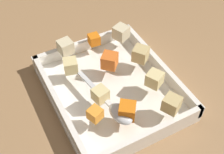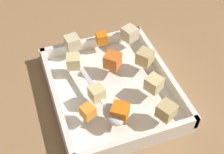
% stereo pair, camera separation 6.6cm
% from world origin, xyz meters
% --- Properties ---
extents(ground_plane, '(4.00, 4.00, 0.00)m').
position_xyz_m(ground_plane, '(0.00, 0.00, 0.00)').
color(ground_plane, '#936D47').
extents(baking_dish, '(0.32, 0.27, 0.05)m').
position_xyz_m(baking_dish, '(0.01, 0.00, 0.01)').
color(baking_dish, white).
rests_on(baking_dish, ground_plane).
extents(carrot_chunk_near_right, '(0.05, 0.05, 0.03)m').
position_xyz_m(carrot_chunk_near_right, '(0.11, -0.02, 0.06)').
color(carrot_chunk_near_right, orange).
rests_on(carrot_chunk_near_right, baking_dish).
extents(carrot_chunk_corner_ne, '(0.03, 0.03, 0.03)m').
position_xyz_m(carrot_chunk_corner_ne, '(-0.12, 0.02, 0.06)').
color(carrot_chunk_corner_ne, orange).
rests_on(carrot_chunk_corner_ne, baking_dish).
extents(carrot_chunk_far_right, '(0.03, 0.03, 0.03)m').
position_xyz_m(carrot_chunk_far_right, '(0.09, -0.07, 0.06)').
color(carrot_chunk_far_right, orange).
rests_on(carrot_chunk_far_right, baking_dish).
extents(carrot_chunk_near_left, '(0.05, 0.05, 0.03)m').
position_xyz_m(carrot_chunk_near_left, '(-0.03, 0.02, 0.06)').
color(carrot_chunk_near_left, orange).
rests_on(carrot_chunk_near_left, baking_dish).
extents(potato_chunk_corner_nw, '(0.04, 0.04, 0.03)m').
position_xyz_m(potato_chunk_corner_nw, '(-0.12, -0.05, 0.06)').
color(potato_chunk_corner_nw, beige).
rests_on(potato_chunk_corner_nw, baking_dish).
extents(potato_chunk_mid_left, '(0.03, 0.03, 0.03)m').
position_xyz_m(potato_chunk_mid_left, '(0.05, -0.04, 0.06)').
color(potato_chunk_mid_left, '#E0CC89').
rests_on(potato_chunk_mid_left, baking_dish).
extents(potato_chunk_rim_edge, '(0.05, 0.05, 0.03)m').
position_xyz_m(potato_chunk_rim_edge, '(-0.02, 0.09, 0.06)').
color(potato_chunk_rim_edge, tan).
rests_on(potato_chunk_rim_edge, baking_dish).
extents(potato_chunk_near_spoon, '(0.04, 0.04, 0.03)m').
position_xyz_m(potato_chunk_near_spoon, '(0.06, 0.08, 0.06)').
color(potato_chunk_near_spoon, '#E0CC89').
rests_on(potato_chunk_near_spoon, baking_dish).
extents(potato_chunk_back_center, '(0.04, 0.04, 0.03)m').
position_xyz_m(potato_chunk_back_center, '(-0.11, 0.09, 0.06)').
color(potato_chunk_back_center, beige).
rests_on(potato_chunk_back_center, baking_dish).
extents(potato_chunk_corner_sw, '(0.04, 0.04, 0.03)m').
position_xyz_m(potato_chunk_corner_sw, '(0.14, 0.07, 0.06)').
color(potato_chunk_corner_sw, tan).
rests_on(potato_chunk_corner_sw, baking_dish).
extents(potato_chunk_center, '(0.04, 0.04, 0.03)m').
position_xyz_m(potato_chunk_center, '(-0.06, -0.07, 0.06)').
color(potato_chunk_center, '#E0CC89').
rests_on(potato_chunk_center, baking_dish).
extents(serving_spoon, '(0.20, 0.06, 0.02)m').
position_xyz_m(serving_spoon, '(0.09, -0.03, 0.06)').
color(serving_spoon, silver).
rests_on(serving_spoon, baking_dish).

